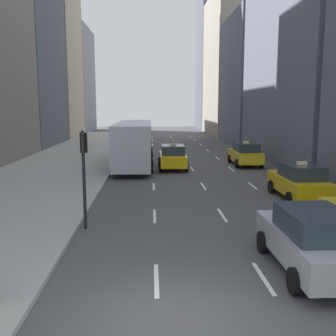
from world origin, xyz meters
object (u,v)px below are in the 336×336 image
(city_bus, at_px, (134,142))
(taxi_third, at_px, (173,157))
(taxi_lead, at_px, (299,181))
(taxi_fourth, at_px, (245,154))
(sedan_black_near, at_px, (312,240))
(traffic_light_pole, at_px, (84,163))

(city_bus, bearing_deg, taxi_third, -29.10)
(taxi_lead, distance_m, city_bus, 13.98)
(taxi_third, bearing_deg, taxi_lead, -59.66)
(taxi_fourth, distance_m, sedan_black_near, 19.49)
(taxi_third, bearing_deg, traffic_light_pole, -106.09)
(sedan_black_near, relative_size, city_bus, 0.38)
(taxi_lead, height_order, taxi_third, same)
(taxi_lead, distance_m, taxi_fourth, 11.01)
(taxi_third, relative_size, taxi_fourth, 1.00)
(taxi_fourth, distance_m, traffic_light_pole, 17.97)
(taxi_lead, height_order, traffic_light_pole, traffic_light_pole)
(taxi_third, xyz_separation_m, taxi_fourth, (5.60, 1.45, 0.00))
(taxi_fourth, bearing_deg, city_bus, 179.19)
(taxi_lead, xyz_separation_m, taxi_fourth, (0.00, 11.01, 0.00))
(sedan_black_near, height_order, traffic_light_pole, traffic_light_pole)
(city_bus, bearing_deg, taxi_fourth, -0.81)
(taxi_fourth, xyz_separation_m, sedan_black_near, (-2.80, -19.29, 0.01))
(taxi_fourth, xyz_separation_m, traffic_light_pole, (-9.55, -15.14, 1.53))
(sedan_black_near, xyz_separation_m, traffic_light_pole, (-6.75, 4.15, 1.52))
(sedan_black_near, bearing_deg, taxi_third, 98.92)
(taxi_lead, xyz_separation_m, sedan_black_near, (-2.80, -8.28, 0.01))
(taxi_third, relative_size, sedan_black_near, 0.99)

